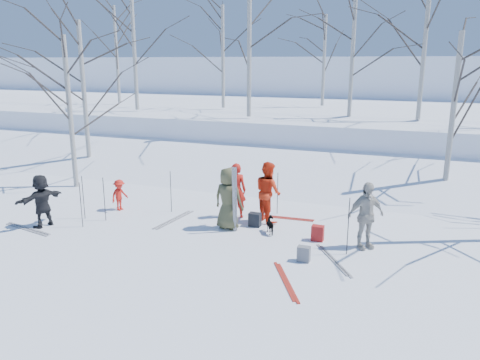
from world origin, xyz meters
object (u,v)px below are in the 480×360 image
at_px(skier_grey_west, 42,201).
at_px(skier_olive_center, 228,198).
at_px(skier_red_north, 236,190).
at_px(backpack_red, 318,233).
at_px(backpack_grey, 304,254).
at_px(skier_red_seated, 120,195).
at_px(dog, 272,225).
at_px(backpack_dark, 255,220).
at_px(skier_redor_behind, 268,192).
at_px(skier_cream_east, 366,216).

bearing_deg(skier_grey_west, skier_olive_center, 123.87).
height_order(skier_olive_center, skier_red_north, skier_olive_center).
height_order(skier_olive_center, backpack_red, skier_olive_center).
height_order(skier_red_north, backpack_grey, skier_red_north).
relative_size(skier_olive_center, skier_red_north, 1.05).
height_order(skier_red_north, skier_red_seated, skier_red_north).
relative_size(skier_red_north, backpack_red, 4.07).
bearing_deg(skier_grey_west, skier_red_seated, 165.38).
relative_size(skier_red_north, skier_red_seated, 1.68).
xyz_separation_m(dog, backpack_dark, (-0.63, 0.37, -0.04)).
height_order(backpack_grey, backpack_dark, backpack_dark).
xyz_separation_m(skier_red_seated, backpack_grey, (6.51, -1.79, -0.32)).
bearing_deg(backpack_red, skier_olive_center, 179.65).
distance_m(skier_red_seated, backpack_dark, 4.60).
bearing_deg(dog, skier_red_north, -68.08).
relative_size(skier_olive_center, skier_grey_west, 1.15).
bearing_deg(dog, skier_grey_west, -18.29).
relative_size(skier_redor_behind, skier_red_seated, 1.79).
xyz_separation_m(skier_red_seated, dog, (5.22, -0.24, -0.27)).
xyz_separation_m(backpack_red, backpack_dark, (-1.95, 0.46, -0.01)).
bearing_deg(skier_olive_center, skier_redor_behind, -122.77).
height_order(skier_olive_center, skier_cream_east, skier_olive_center).
bearing_deg(backpack_red, skier_grey_west, -167.05).
distance_m(skier_olive_center, skier_cream_east, 3.83).
height_order(skier_cream_east, backpack_dark, skier_cream_east).
bearing_deg(backpack_dark, skier_grey_west, -158.82).
bearing_deg(skier_olive_center, skier_grey_west, 25.62).
bearing_deg(skier_red_north, skier_cream_east, 149.04).
bearing_deg(skier_redor_behind, skier_red_seated, 51.52).
distance_m(skier_red_seated, skier_cream_east, 7.78).
xyz_separation_m(skier_olive_center, skier_red_north, (-0.17, 1.03, -0.04)).
relative_size(skier_red_north, dog, 3.07).
xyz_separation_m(skier_olive_center, skier_cream_east, (3.83, -0.08, -0.02)).
bearing_deg(backpack_grey, backpack_red, 88.92).
relative_size(skier_grey_west, backpack_dark, 3.90).
bearing_deg(skier_red_seated, backpack_grey, -95.14).
xyz_separation_m(skier_grey_west, backpack_dark, (5.76, 2.23, -0.58)).
bearing_deg(dog, skier_redor_behind, -100.90).
distance_m(skier_red_north, backpack_red, 3.04).
bearing_deg(skier_olive_center, skier_red_north, -74.31).
height_order(skier_red_seated, skier_cream_east, skier_cream_east).
distance_m(dog, backpack_red, 1.33).
bearing_deg(dog, backpack_dark, -65.17).
xyz_separation_m(skier_olive_center, backpack_red, (2.61, -0.02, -0.69)).
xyz_separation_m(skier_grey_west, backpack_red, (7.71, 1.77, -0.57)).
bearing_deg(dog, backpack_red, 141.82).
relative_size(skier_olive_center, skier_cream_east, 1.02).
xyz_separation_m(skier_redor_behind, skier_grey_west, (-5.96, -2.84, -0.13)).
xyz_separation_m(skier_redor_behind, dog, (0.43, -0.98, -0.68)).
relative_size(dog, backpack_red, 1.33).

